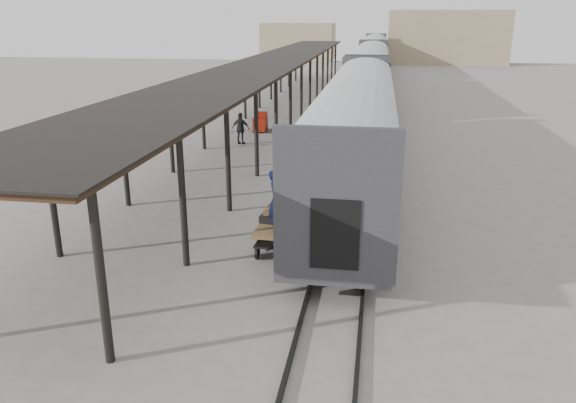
# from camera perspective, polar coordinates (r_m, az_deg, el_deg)

# --- Properties ---
(ground) EXTENTS (160.00, 160.00, 0.00)m
(ground) POSITION_cam_1_polar(r_m,az_deg,el_deg) (18.56, -4.29, -4.16)
(ground) COLOR slate
(ground) RESTS_ON ground
(train) EXTENTS (3.45, 76.01, 4.01)m
(train) POSITION_cam_1_polar(r_m,az_deg,el_deg) (50.65, 8.33, 13.15)
(train) COLOR silver
(train) RESTS_ON ground
(canopy) EXTENTS (4.90, 64.30, 4.15)m
(canopy) POSITION_cam_1_polar(r_m,az_deg,el_deg) (41.46, -1.31, 14.04)
(canopy) COLOR #422B19
(canopy) RESTS_ON ground
(rails) EXTENTS (1.54, 150.00, 0.12)m
(rails) POSITION_cam_1_polar(r_m,az_deg,el_deg) (51.15, 8.21, 10.23)
(rails) COLOR black
(rails) RESTS_ON ground
(building_far) EXTENTS (18.00, 10.00, 8.00)m
(building_far) POSITION_cam_1_polar(r_m,az_deg,el_deg) (95.23, 15.74, 15.79)
(building_far) COLOR tan
(building_far) RESTS_ON ground
(building_left) EXTENTS (12.00, 8.00, 6.00)m
(building_left) POSITION_cam_1_polar(r_m,az_deg,el_deg) (99.75, 1.07, 15.95)
(building_left) COLOR tan
(building_left) RESTS_ON ground
(baggage_cart) EXTENTS (1.34, 2.44, 0.86)m
(baggage_cart) POSITION_cam_1_polar(r_m,az_deg,el_deg) (17.82, -0.85, -2.84)
(baggage_cart) COLOR brown
(baggage_cart) RESTS_ON ground
(suitcase_stack) EXTENTS (1.27, 1.15, 0.43)m
(suitcase_stack) POSITION_cam_1_polar(r_m,az_deg,el_deg) (18.05, -0.93, -1.30)
(suitcase_stack) COLOR #37383A
(suitcase_stack) RESTS_ON baggage_cart
(luggage_tug) EXTENTS (0.92, 1.41, 1.20)m
(luggage_tug) POSITION_cam_1_polar(r_m,az_deg,el_deg) (36.53, -2.83, 7.99)
(luggage_tug) COLOR maroon
(luggage_tug) RESTS_ON ground
(porter) EXTENTS (0.56, 0.76, 1.92)m
(porter) POSITION_cam_1_polar(r_m,az_deg,el_deg) (16.82, -1.19, 0.09)
(porter) COLOR navy
(porter) RESTS_ON baggage_cart
(pedestrian) EXTENTS (1.11, 0.57, 1.82)m
(pedestrian) POSITION_cam_1_polar(r_m,az_deg,el_deg) (32.78, -4.82, 7.39)
(pedestrian) COLOR black
(pedestrian) RESTS_ON ground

